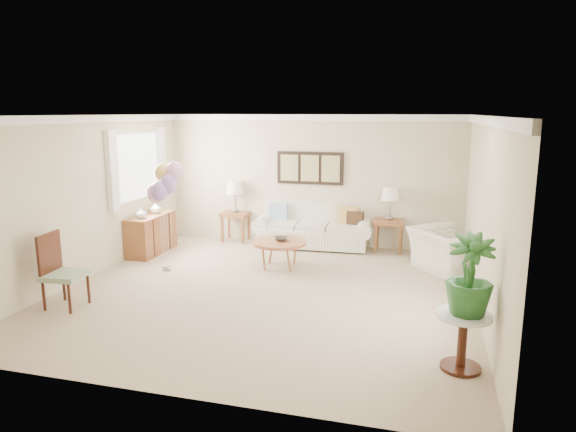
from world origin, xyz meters
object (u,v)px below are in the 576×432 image
object	(u,v)px
coffee_table	(280,243)
balloon_cluster	(164,183)
sofa	(314,229)
accent_chair	(60,269)
armchair	(448,251)

from	to	relation	value
coffee_table	balloon_cluster	bearing A→B (deg)	-158.53
sofa	coffee_table	world-z (taller)	sofa
coffee_table	balloon_cluster	xyz separation A→B (m)	(-1.77, -0.69, 1.07)
coffee_table	accent_chair	bearing A→B (deg)	-133.58
sofa	balloon_cluster	xyz separation A→B (m)	(-2.03, -2.28, 1.16)
sofa	balloon_cluster	bearing A→B (deg)	-131.63
sofa	balloon_cluster	world-z (taller)	balloon_cluster
armchair	balloon_cluster	bearing A→B (deg)	66.47
balloon_cluster	accent_chair	bearing A→B (deg)	-109.30
armchair	coffee_table	bearing A→B (deg)	61.98
balloon_cluster	coffee_table	bearing A→B (deg)	21.47
coffee_table	armchair	world-z (taller)	armchair
accent_chair	balloon_cluster	world-z (taller)	balloon_cluster
armchair	balloon_cluster	distance (m)	4.85
armchair	accent_chair	bearing A→B (deg)	82.00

